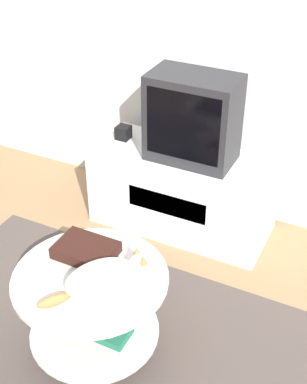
% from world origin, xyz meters
% --- Properties ---
extents(ground_plane, '(12.00, 12.00, 0.00)m').
position_xyz_m(ground_plane, '(0.00, 0.00, 0.00)').
color(ground_plane, '#93704C').
extents(rug, '(2.03, 1.22, 0.02)m').
position_xyz_m(rug, '(0.00, 0.00, 0.01)').
color(rug, '#4C423D').
rests_on(rug, ground_plane).
extents(tv_stand, '(1.07, 0.47, 0.48)m').
position_xyz_m(tv_stand, '(-0.03, 1.03, 0.24)').
color(tv_stand, silver).
rests_on(tv_stand, ground_plane).
extents(tv, '(0.49, 0.29, 0.50)m').
position_xyz_m(tv, '(0.02, 1.04, 0.73)').
color(tv, '#232326').
rests_on(tv, tv_stand).
extents(speaker, '(0.08, 0.08, 0.08)m').
position_xyz_m(speaker, '(-0.45, 1.07, 0.52)').
color(speaker, black).
rests_on(speaker, tv_stand).
extents(coffee_table, '(0.68, 0.68, 0.45)m').
position_xyz_m(coffee_table, '(0.02, -0.06, 0.30)').
color(coffee_table, '#B2B2B7').
rests_on(coffee_table, rug).
extents(dvd_box, '(0.26, 0.19, 0.05)m').
position_xyz_m(dvd_box, '(-0.08, 0.05, 0.50)').
color(dvd_box, black).
rests_on(dvd_box, coffee_table).
extents(cat, '(0.35, 0.43, 0.14)m').
position_xyz_m(cat, '(0.12, -0.09, 0.54)').
color(cat, silver).
rests_on(cat, coffee_table).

